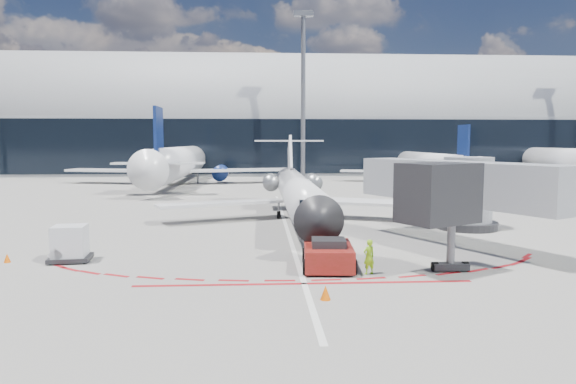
{
  "coord_description": "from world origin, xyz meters",
  "views": [
    {
      "loc": [
        -1.82,
        -32.04,
        5.84
      ],
      "look_at": [
        -0.03,
        -0.01,
        2.66
      ],
      "focal_mm": 32.0,
      "sensor_mm": 36.0,
      "label": 1
    }
  ],
  "objects": [
    {
      "name": "safety_cone_right",
      "position": [
        0.59,
        -13.69,
        0.27
      ],
      "size": [
        0.39,
        0.39,
        0.54
      ],
      "primitive_type": "cone",
      "color": "#DC5704",
      "rests_on": "ground"
    },
    {
      "name": "light_mast_centre",
      "position": [
        5.0,
        48.0,
        12.5
      ],
      "size": [
        0.7,
        0.7,
        25.0
      ],
      "primitive_type": "cylinder",
      "color": "slate",
      "rests_on": "ground"
    },
    {
      "name": "jet_bridge",
      "position": [
        9.79,
        -3.01,
        3.01
      ],
      "size": [
        10.03,
        15.2,
        4.9
      ],
      "color": "gray",
      "rests_on": "ground"
    },
    {
      "name": "apron_stop_bar",
      "position": [
        0.0,
        -11.5,
        0.01
      ],
      "size": [
        14.0,
        0.25,
        0.01
      ],
      "primitive_type": "cube",
      "color": "maroon",
      "rests_on": "ground"
    },
    {
      "name": "apron_centerline",
      "position": [
        0.0,
        2.0,
        0.01
      ],
      "size": [
        0.25,
        40.0,
        0.01
      ],
      "primitive_type": "cube",
      "color": "silver",
      "rests_on": "ground"
    },
    {
      "name": "regional_jet",
      "position": [
        0.98,
        5.27,
        2.14
      ],
      "size": [
        20.77,
        25.61,
        6.41
      ],
      "color": "silver",
      "rests_on": "ground"
    },
    {
      "name": "ground",
      "position": [
        0.0,
        0.0,
        0.0
      ],
      "size": [
        260.0,
        260.0,
        0.0
      ],
      "primitive_type": "plane",
      "color": "slate",
      "rests_on": "ground"
    },
    {
      "name": "bg_airliner_1",
      "position": [
        -12.71,
        40.27,
        5.97
      ],
      "size": [
        36.92,
        39.09,
        11.94
      ],
      "primitive_type": null,
      "color": "silver",
      "rests_on": "ground"
    },
    {
      "name": "bg_airliner_2",
      "position": [
        22.91,
        41.97,
        4.89
      ],
      "size": [
        30.24,
        32.02,
        9.78
      ],
      "primitive_type": null,
      "color": "silver",
      "rests_on": "ground"
    },
    {
      "name": "bg_airliner_3",
      "position": [
        44.78,
        42.64,
        5.62
      ],
      "size": [
        34.77,
        36.81,
        11.25
      ],
      "primitive_type": null,
      "color": "silver",
      "rests_on": "ground"
    },
    {
      "name": "terminal_building",
      "position": [
        0.0,
        64.97,
        8.52
      ],
      "size": [
        150.0,
        24.15,
        24.0
      ],
      "color": "#949699",
      "rests_on": "ground"
    },
    {
      "name": "ramp_worker",
      "position": [
        2.98,
        -10.11,
        0.77
      ],
      "size": [
        0.67,
        0.56,
        1.55
      ],
      "primitive_type": "imported",
      "rotation": [
        0.0,
        0.0,
        3.55
      ],
      "color": "#A4FC1A",
      "rests_on": "ground"
    },
    {
      "name": "pushback_tug",
      "position": [
        1.32,
        -8.97,
        0.64
      ],
      "size": [
        2.59,
        5.6,
        1.44
      ],
      "rotation": [
        0.0,
        0.0,
        -0.08
      ],
      "color": "#62160E",
      "rests_on": "ground"
    },
    {
      "name": "safety_cone_left",
      "position": [
        -14.02,
        -6.99,
        0.22
      ],
      "size": [
        0.32,
        0.32,
        0.45
      ],
      "primitive_type": "cone",
      "color": "#DC5704",
      "rests_on": "ground"
    },
    {
      "name": "uld_container",
      "position": [
        -11.04,
        -6.96,
        0.88
      ],
      "size": [
        2.05,
        1.8,
        1.77
      ],
      "rotation": [
        0.0,
        0.0,
        0.11
      ],
      "color": "black",
      "rests_on": "ground"
    }
  ]
}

